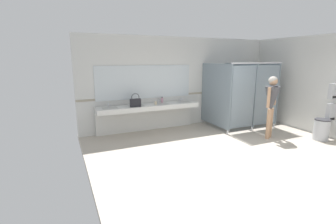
{
  "coord_description": "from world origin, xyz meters",
  "views": [
    {
      "loc": [
        -3.74,
        -3.82,
        2.19
      ],
      "look_at": [
        -1.59,
        0.97,
        1.03
      ],
      "focal_mm": 25.78,
      "sensor_mm": 36.0,
      "label": 1
    }
  ],
  "objects_px": {
    "soap_dispenser": "(162,100)",
    "paper_cup": "(156,103)",
    "paper_towel_dispenser_upper": "(335,91)",
    "handbag": "(135,102)",
    "trash_bin": "(321,129)",
    "paper_towel_dispenser_lower": "(331,112)",
    "person_standing": "(272,99)"
  },
  "relations": [
    {
      "from": "soap_dispenser",
      "to": "paper_cup",
      "type": "bearing_deg",
      "value": -141.41
    },
    {
      "from": "paper_towel_dispenser_upper",
      "to": "handbag",
      "type": "bearing_deg",
      "value": 152.97
    },
    {
      "from": "trash_bin",
      "to": "soap_dispenser",
      "type": "bearing_deg",
      "value": 141.98
    },
    {
      "from": "paper_towel_dispenser_lower",
      "to": "soap_dispenser",
      "type": "xyz_separation_m",
      "value": [
        -3.9,
        2.79,
        0.17
      ]
    },
    {
      "from": "paper_towel_dispenser_upper",
      "to": "paper_cup",
      "type": "distance_m",
      "value": 4.94
    },
    {
      "from": "paper_towel_dispenser_lower",
      "to": "paper_towel_dispenser_upper",
      "type": "bearing_deg",
      "value": 90.0
    },
    {
      "from": "handbag",
      "to": "paper_cup",
      "type": "xyz_separation_m",
      "value": [
        0.65,
        0.07,
        -0.08
      ]
    },
    {
      "from": "paper_towel_dispenser_lower",
      "to": "person_standing",
      "type": "height_order",
      "value": "person_standing"
    },
    {
      "from": "paper_towel_dispenser_upper",
      "to": "soap_dispenser",
      "type": "distance_m",
      "value": 4.81
    },
    {
      "from": "paper_towel_dispenser_lower",
      "to": "trash_bin",
      "type": "bearing_deg",
      "value": 179.82
    },
    {
      "from": "soap_dispenser",
      "to": "paper_cup",
      "type": "relative_size",
      "value": 1.94
    },
    {
      "from": "paper_towel_dispenser_upper",
      "to": "paper_cup",
      "type": "bearing_deg",
      "value": 148.78
    },
    {
      "from": "trash_bin",
      "to": "soap_dispenser",
      "type": "height_order",
      "value": "soap_dispenser"
    },
    {
      "from": "paper_towel_dispenser_upper",
      "to": "person_standing",
      "type": "relative_size",
      "value": 0.24
    },
    {
      "from": "handbag",
      "to": "soap_dispenser",
      "type": "distance_m",
      "value": 1.01
    },
    {
      "from": "handbag",
      "to": "paper_cup",
      "type": "bearing_deg",
      "value": 6.41
    },
    {
      "from": "paper_towel_dispenser_upper",
      "to": "trash_bin",
      "type": "height_order",
      "value": "paper_towel_dispenser_upper"
    },
    {
      "from": "trash_bin",
      "to": "handbag",
      "type": "bearing_deg",
      "value": 151.34
    },
    {
      "from": "soap_dispenser",
      "to": "paper_towel_dispenser_upper",
      "type": "bearing_deg",
      "value": -35.65
    },
    {
      "from": "soap_dispenser",
      "to": "person_standing",
      "type": "bearing_deg",
      "value": -41.22
    },
    {
      "from": "paper_cup",
      "to": "paper_towel_dispenser_lower",
      "type": "bearing_deg",
      "value": -31.23
    },
    {
      "from": "handbag",
      "to": "soap_dispenser",
      "type": "xyz_separation_m",
      "value": [
        0.96,
        0.32,
        -0.05
      ]
    },
    {
      "from": "soap_dispenser",
      "to": "handbag",
      "type": "bearing_deg",
      "value": -161.56
    },
    {
      "from": "paper_towel_dispenser_upper",
      "to": "soap_dispenser",
      "type": "xyz_separation_m",
      "value": [
        -3.9,
        2.79,
        -0.4
      ]
    },
    {
      "from": "paper_towel_dispenser_lower",
      "to": "soap_dispenser",
      "type": "height_order",
      "value": "soap_dispenser"
    },
    {
      "from": "paper_cup",
      "to": "person_standing",
      "type": "bearing_deg",
      "value": -34.39
    },
    {
      "from": "person_standing",
      "to": "trash_bin",
      "type": "bearing_deg",
      "value": -30.68
    },
    {
      "from": "person_standing",
      "to": "paper_towel_dispenser_lower",
      "type": "bearing_deg",
      "value": -25.06
    },
    {
      "from": "paper_towel_dispenser_lower",
      "to": "handbag",
      "type": "height_order",
      "value": "handbag"
    },
    {
      "from": "paper_towel_dispenser_upper",
      "to": "paper_towel_dispenser_lower",
      "type": "bearing_deg",
      "value": -90.0
    },
    {
      "from": "handbag",
      "to": "paper_towel_dispenser_lower",
      "type": "bearing_deg",
      "value": -27.04
    },
    {
      "from": "trash_bin",
      "to": "person_standing",
      "type": "bearing_deg",
      "value": 149.32
    }
  ]
}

